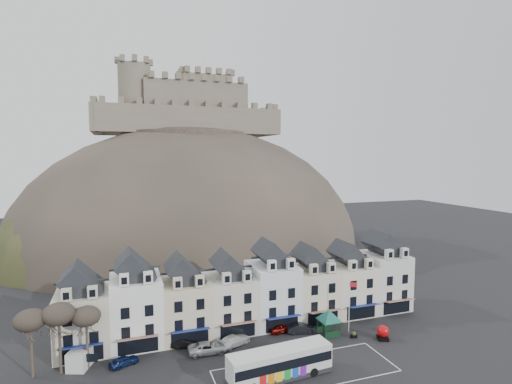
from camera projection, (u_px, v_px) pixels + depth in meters
ground at (295, 379)px, 46.54m from camera, size 300.00×300.00×0.00m
coach_bay_markings at (306, 371)px, 48.37m from camera, size 22.00×7.50×0.01m
townhouse_terrace at (253, 291)px, 61.13m from camera, size 54.40×9.35×11.80m
castle_hill at (196, 248)px, 111.82m from camera, size 100.00×76.00×68.00m
castle at (187, 106)px, 114.50m from camera, size 50.20×22.20×22.00m
tree_left_far at (30, 321)px, 46.34m from camera, size 3.61×3.61×8.24m
tree_left_mid at (59, 315)px, 47.29m from camera, size 3.78×3.78×8.64m
tree_left_near at (86, 317)px, 48.33m from camera, size 3.43×3.43×7.84m
bus at (280, 362)px, 46.66m from camera, size 12.82×3.97×3.56m
bus_shelter at (329, 315)px, 57.99m from camera, size 5.83×5.83×3.70m
red_buoy at (383, 332)px, 56.47m from camera, size 1.83×1.83×2.10m
flagpole at (350, 303)px, 58.74m from camera, size 1.04×0.51×7.74m
white_van at (84, 354)px, 50.04m from camera, size 3.85×5.57×2.34m
planter_west at (354, 335)px, 57.15m from camera, size 0.99×0.64×0.92m
planter_east at (385, 329)px, 58.88m from camera, size 1.03×0.67×0.95m
car_navy at (124, 361)px, 49.53m from camera, size 3.89×2.79×1.23m
car_black at (185, 343)px, 54.23m from camera, size 3.99×2.17×1.25m
car_silver at (208, 348)px, 52.72m from camera, size 5.21×2.60×1.45m
car_white at (234, 340)px, 54.87m from camera, size 5.36×3.92×1.44m
car_maroon at (282, 328)px, 58.88m from camera, size 4.12×1.96×1.36m
car_charcoal at (301, 328)px, 58.65m from camera, size 4.49×2.33×1.41m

